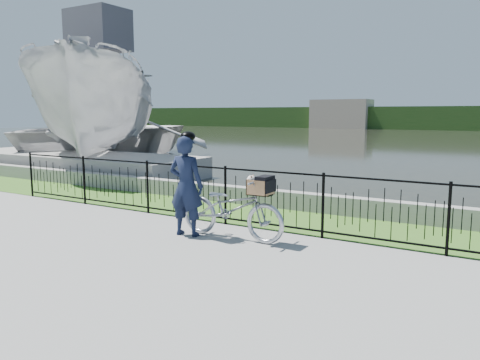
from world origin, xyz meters
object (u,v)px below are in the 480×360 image
Objects in this scene: bicycle_rig at (232,208)px; boat_far at (99,134)px; cyclist at (186,185)px; dock at (76,163)px; boat_near at (102,111)px.

bicycle_rig is 15.83m from boat_far.
bicycle_rig is at bearing 16.34° from cyclist.
cyclist is (8.86, -4.95, 0.56)m from dock.
boat_far reaches higher than dock.
cyclist reaches higher than dock.
bicycle_rig is 0.18× the size of boat_near.
boat_near is 3.77m from boat_far.
dock is 2.76m from boat_near.
bicycle_rig reaches higher than dock.
boat_near is at bearing 147.22° from bicycle_rig.
dock is 4.94× the size of bicycle_rig.
boat_near is (-9.47, 6.85, 1.34)m from cyclist.
bicycle_rig is 1.10× the size of cyclist.
cyclist is at bearing -163.66° from bicycle_rig.
boat_near is at bearing 107.90° from dock.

